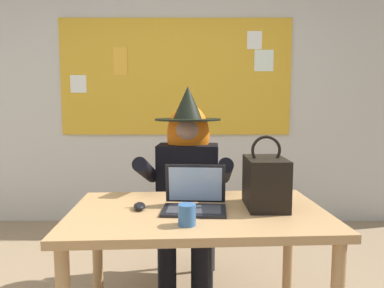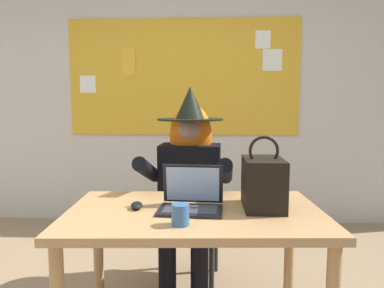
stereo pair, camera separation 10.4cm
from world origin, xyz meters
The scene contains 8 objects.
wall_back_bulletin centered at (0.00, 2.12, 1.33)m, with size 6.15×2.20×2.62m.
desk_main centered at (0.20, 0.10, 0.63)m, with size 1.34×0.85×0.73m.
chair_at_desk centered at (0.15, 0.85, 0.52)m, with size 0.46×0.46×0.91m.
person_costumed centered at (0.14, 0.73, 0.79)m, with size 0.62×0.71×1.39m.
laptop centered at (0.18, 0.11, 0.78)m, with size 0.33×0.26×0.22m.
computer_mouse centered at (-0.10, 0.11, 0.74)m, with size 0.06×0.10×0.03m, color black.
handbag centered at (0.55, 0.15, 0.86)m, with size 0.20×0.30×0.38m.
coffee_mug centered at (0.15, -0.13, 0.77)m, with size 0.08×0.08×0.10m, color #336099.
Camera 1 is at (0.17, -1.65, 1.26)m, focal length 32.93 mm.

